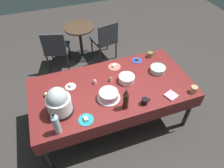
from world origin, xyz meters
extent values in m
plane|color=#383330|center=(0.00, 0.00, 0.00)|extent=(9.00, 9.00, 0.00)
cube|color=maroon|center=(0.00, 0.00, 0.73)|extent=(2.20, 1.10, 0.04)
cylinder|color=black|center=(-1.02, -0.47, 0.35)|extent=(0.06, 0.06, 0.71)
cylinder|color=black|center=(1.02, -0.47, 0.35)|extent=(0.06, 0.06, 0.71)
cylinder|color=black|center=(-1.02, 0.47, 0.35)|extent=(0.06, 0.06, 0.71)
cylinder|color=black|center=(1.02, 0.47, 0.35)|extent=(0.06, 0.06, 0.71)
cube|color=maroon|center=(0.00, -0.55, 0.62)|extent=(2.20, 0.01, 0.18)
cube|color=maroon|center=(0.00, 0.55, 0.62)|extent=(2.20, 0.01, 0.18)
cylinder|color=silver|center=(-0.11, -0.18, 0.76)|extent=(0.30, 0.30, 0.01)
cylinder|color=beige|center=(-0.11, -0.18, 0.81)|extent=(0.25, 0.25, 0.09)
cylinder|color=silver|center=(-0.11, -0.18, 0.86)|extent=(0.24, 0.24, 0.01)
cylinder|color=black|center=(-0.72, -0.19, 0.77)|extent=(0.30, 0.30, 0.04)
cylinder|color=white|center=(-0.72, -0.19, 0.89)|extent=(0.29, 0.29, 0.20)
sphere|color=#B2BCC1|center=(-0.72, -0.19, 1.00)|extent=(0.25, 0.25, 0.25)
cylinder|color=#B2C6BC|center=(0.74, 0.08, 0.79)|extent=(0.22, 0.22, 0.08)
cylinder|color=silver|center=(0.23, 0.04, 0.79)|extent=(0.22, 0.22, 0.09)
cylinder|color=#2D4CB2|center=(0.56, 0.41, 0.75)|extent=(0.16, 0.16, 0.01)
cube|color=brown|center=(0.56, 0.41, 0.77)|extent=(0.07, 0.06, 0.03)
cylinder|color=#E07266|center=(0.17, 0.38, 0.75)|extent=(0.19, 0.19, 0.01)
cube|color=white|center=(0.17, 0.38, 0.78)|extent=(0.08, 0.07, 0.04)
cylinder|color=white|center=(-0.53, 0.18, 0.75)|extent=(0.15, 0.15, 0.01)
cube|color=white|center=(-0.53, 0.18, 0.78)|extent=(0.06, 0.06, 0.04)
cylinder|color=teal|center=(-0.47, -0.41, 0.75)|extent=(0.18, 0.18, 0.01)
cube|color=beige|center=(-0.47, -0.41, 0.77)|extent=(0.05, 0.07, 0.03)
cylinder|color=beige|center=(-0.20, 0.14, 0.77)|extent=(0.05, 0.05, 0.03)
sphere|color=pink|center=(-0.20, 0.14, 0.79)|extent=(0.05, 0.05, 0.05)
cylinder|color=beige|center=(-0.86, 0.12, 0.77)|extent=(0.05, 0.05, 0.03)
sphere|color=beige|center=(-0.86, 0.12, 0.79)|extent=(0.05, 0.05, 0.05)
cylinder|color=beige|center=(0.02, 0.12, 0.77)|extent=(0.05, 0.05, 0.03)
sphere|color=brown|center=(0.02, 0.12, 0.79)|extent=(0.05, 0.05, 0.05)
cylinder|color=silver|center=(-0.79, -0.46, 0.88)|extent=(0.08, 0.08, 0.26)
cone|color=silver|center=(-0.79, -0.46, 1.04)|extent=(0.07, 0.07, 0.05)
cylinder|color=black|center=(-0.79, -0.46, 1.07)|extent=(0.03, 0.03, 0.02)
cylinder|color=#33190F|center=(0.03, -0.39, 0.87)|extent=(0.07, 0.07, 0.23)
cone|color=#33190F|center=(0.03, -0.39, 1.01)|extent=(0.07, 0.07, 0.05)
cylinder|color=black|center=(0.03, -0.39, 1.04)|extent=(0.03, 0.03, 0.02)
cylinder|color=black|center=(0.28, -0.41, 0.79)|extent=(0.08, 0.08, 0.08)
torus|color=black|center=(0.33, -0.41, 0.80)|extent=(0.05, 0.01, 0.05)
cylinder|color=olive|center=(0.79, 0.43, 0.79)|extent=(0.08, 0.08, 0.08)
torus|color=olive|center=(0.84, 0.43, 0.79)|extent=(0.05, 0.01, 0.05)
cylinder|color=tan|center=(0.98, -0.45, 0.80)|extent=(0.09, 0.09, 0.09)
torus|color=tan|center=(1.03, -0.45, 0.80)|extent=(0.06, 0.01, 0.06)
cube|color=pink|center=(0.67, -0.42, 0.76)|extent=(0.18, 0.18, 0.02)
cube|color=#333338|center=(-0.55, 1.65, 0.42)|extent=(0.55, 0.55, 0.05)
cube|color=#333338|center=(-0.61, 1.46, 0.65)|extent=(0.41, 0.16, 0.40)
cylinder|color=black|center=(-0.31, 1.78, 0.20)|extent=(0.04, 0.04, 0.40)
cylinder|color=black|center=(-0.68, 1.89, 0.20)|extent=(0.04, 0.04, 0.40)
cylinder|color=black|center=(-0.42, 1.42, 0.20)|extent=(0.04, 0.04, 0.40)
cylinder|color=black|center=(-0.79, 1.53, 0.20)|extent=(0.04, 0.04, 0.40)
cube|color=#333338|center=(0.40, 1.65, 0.42)|extent=(0.52, 0.52, 0.05)
cube|color=#333338|center=(0.44, 1.46, 0.65)|extent=(0.42, 0.12, 0.40)
cylinder|color=black|center=(0.55, 1.88, 0.20)|extent=(0.04, 0.04, 0.40)
cylinder|color=black|center=(0.18, 1.81, 0.20)|extent=(0.04, 0.04, 0.40)
cylinder|color=black|center=(0.62, 1.50, 0.20)|extent=(0.04, 0.04, 0.40)
cylinder|color=black|center=(0.25, 1.43, 0.20)|extent=(0.04, 0.04, 0.40)
cylinder|color=#473323|center=(-0.05, 1.80, 0.70)|extent=(0.60, 0.60, 0.03)
cylinder|color=black|center=(-0.05, 1.80, 0.35)|extent=(0.06, 0.06, 0.67)
cylinder|color=black|center=(-0.05, 1.80, 0.01)|extent=(0.44, 0.44, 0.02)
camera|label=1|loc=(-0.64, -1.82, 2.71)|focal=32.43mm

